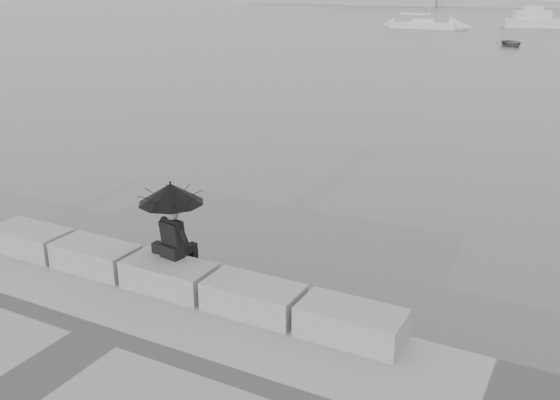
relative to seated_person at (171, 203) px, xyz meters
The scene contains 12 objects.
ground 2.01m from the seated_person, 65.72° to the left, with size 360.00×360.00×0.00m, color #4A4D50.
stone_block_far_left 3.56m from the seated_person, behind, with size 1.60×0.80×0.50m, color gray.
stone_block_left 2.06m from the seated_person, behind, with size 1.60×0.80×0.50m, color gray.
stone_block_centre 1.28m from the seated_person, 73.64° to the right, with size 1.60×0.80×0.50m, color gray.
stone_block_right 2.19m from the seated_person, ahead, with size 1.60×0.80×0.50m, color gray.
stone_block_far_right 3.71m from the seated_person, ahead, with size 1.60×0.80×0.50m, color gray.
seated_person is the anchor object (origin of this frame).
bag 0.95m from the seated_person, behind, with size 0.30×0.17×0.19m, color black.
distant_landmass 154.90m from the seated_person, 92.98° to the left, with size 180.00×8.00×2.80m.
sailboat_left 75.33m from the seated_person, 102.36° to the left, with size 8.30×2.51×12.90m.
motor_cruiser 82.22m from the seated_person, 92.42° to the left, with size 9.28×5.76×4.50m.
dinghy 54.50m from the seated_person, 92.65° to the left, with size 3.40×1.44×0.58m, color slate.
Camera 1 is at (6.31, -8.19, 5.58)m, focal length 40.00 mm.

